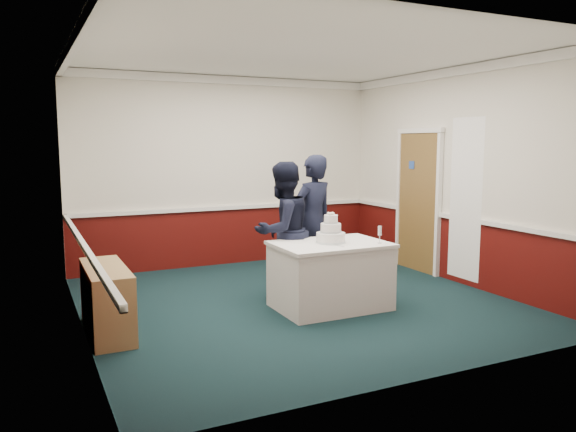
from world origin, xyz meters
name	(u,v)px	position (x,y,z in m)	size (l,w,h in m)	color
ground	(297,302)	(0.00, 0.00, 0.00)	(5.00, 5.00, 0.00)	black
room_shell	(282,142)	(0.08, 0.61, 1.97)	(5.00, 5.00, 3.00)	silver
sideboard	(107,300)	(-2.28, -0.16, 0.35)	(0.41, 1.20, 0.70)	#AB8053
cake_table	(330,275)	(0.25, -0.37, 0.40)	(1.32, 0.92, 0.79)	white
wedding_cake	(331,233)	(0.25, -0.37, 0.90)	(0.35, 0.35, 0.36)	white
cake_knife	(337,245)	(0.22, -0.57, 0.79)	(0.01, 0.22, 0.01)	silver
champagne_flute	(380,232)	(0.75, -0.65, 0.93)	(0.05, 0.05, 0.21)	silver
person_man	(283,231)	(-0.08, 0.25, 0.87)	(0.84, 0.66, 1.73)	black
person_woman	(313,222)	(0.48, 0.52, 0.90)	(0.66, 0.43, 1.81)	black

